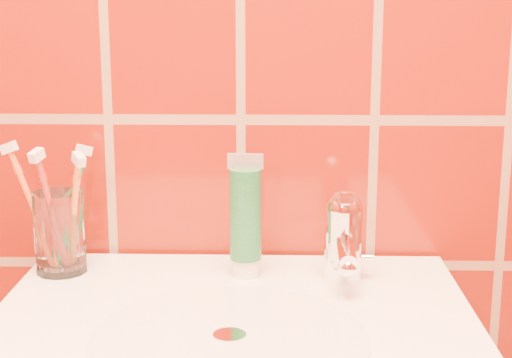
{
  "coord_description": "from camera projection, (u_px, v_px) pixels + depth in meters",
  "views": [
    {
      "loc": [
        0.05,
        0.14,
        1.21
      ],
      "look_at": [
        0.02,
        1.08,
        0.99
      ],
      "focal_mm": 55.0,
      "sensor_mm": 36.0,
      "label": 1
    }
  ],
  "objects": [
    {
      "name": "faucet",
      "position": [
        344.0,
        233.0,
        0.99
      ],
      "size": [
        0.05,
        0.11,
        0.12
      ],
      "color": "white",
      "rests_on": "pedestal_sink"
    },
    {
      "name": "toothpaste_tube",
      "position": [
        246.0,
        220.0,
        1.01
      ],
      "size": [
        0.05,
        0.04,
        0.16
      ],
      "rotation": [
        0.0,
        0.0,
        -0.07
      ],
      "color": "white",
      "rests_on": "pedestal_sink"
    },
    {
      "name": "toothbrush_1",
      "position": [
        34.0,
        209.0,
        1.02
      ],
      "size": [
        0.11,
        0.1,
        0.18
      ],
      "primitive_type": null,
      "rotation": [
        0.36,
        0.0,
        -1.78
      ],
      "color": "#CE6324",
      "rests_on": "glass_tumbler"
    },
    {
      "name": "glass_tumbler",
      "position": [
        60.0,
        232.0,
        1.03
      ],
      "size": [
        0.07,
        0.07,
        0.11
      ],
      "primitive_type": "cylinder",
      "rotation": [
        0.0,
        0.0,
        0.12
      ],
      "color": "white",
      "rests_on": "pedestal_sink"
    },
    {
      "name": "toothbrush_0",
      "position": [
        73.0,
        215.0,
        1.01
      ],
      "size": [
        0.12,
        0.13,
        0.19
      ],
      "primitive_type": null,
      "rotation": [
        0.34,
        0.0,
        0.64
      ],
      "color": "orange",
      "rests_on": "glass_tumbler"
    },
    {
      "name": "toothbrush_2",
      "position": [
        53.0,
        214.0,
        1.0
      ],
      "size": [
        0.08,
        0.12,
        0.19
      ],
      "primitive_type": null,
      "rotation": [
        0.28,
        0.0,
        -0.4
      ],
      "color": "#A72C23",
      "rests_on": "glass_tumbler"
    },
    {
      "name": "toothbrush_3",
      "position": [
        71.0,
        208.0,
        1.05
      ],
      "size": [
        0.12,
        0.13,
        0.18
      ],
      "primitive_type": null,
      "rotation": [
        0.34,
        0.0,
        2.46
      ],
      "color": "#207A3D",
      "rests_on": "glass_tumbler"
    }
  ]
}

